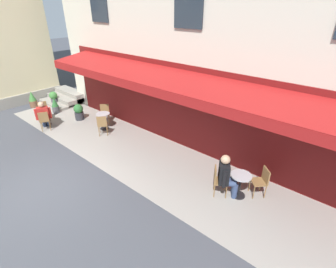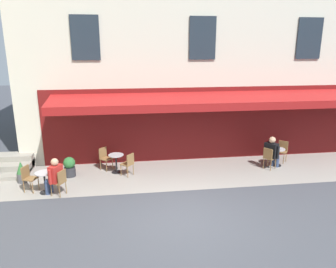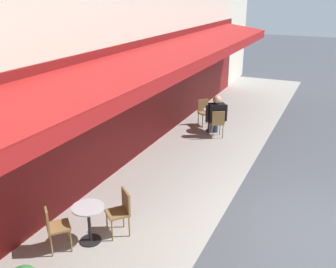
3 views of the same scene
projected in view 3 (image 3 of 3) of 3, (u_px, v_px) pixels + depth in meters
name	position (u px, v px, depth m)	size (l,w,h in m)	color
ground_plane	(314.00, 234.00, 7.44)	(70.00, 70.00, 0.00)	#42444C
sidewalk_cafe_terrace	(205.00, 147.00, 11.53)	(20.50, 3.20, 0.01)	gray
cafe_table_mid_terrace	(212.00, 117.00, 12.69)	(0.60, 0.60, 0.75)	black
cafe_chair_wicker_under_awning	(217.00, 121.00, 12.08)	(0.55, 0.55, 0.91)	olive
cafe_chair_wicker_kerbside	(204.00, 110.00, 13.22)	(0.57, 0.57, 0.91)	olive
cafe_table_streetside	(89.00, 219.00, 7.06)	(0.60, 0.60, 0.75)	black
cafe_chair_wicker_back_row	(121.00, 208.00, 7.29)	(0.56, 0.56, 0.91)	olive
cafe_chair_wicker_corner_left	(53.00, 224.00, 6.81)	(0.56, 0.56, 0.91)	olive
seated_companion_in_black	(216.00, 114.00, 12.22)	(0.69, 0.66, 1.36)	navy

